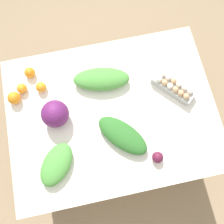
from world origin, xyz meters
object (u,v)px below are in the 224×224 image
orange_1 (30,73)px  orange_2 (14,98)px  greens_bunch_dandelion (56,164)px  orange_3 (22,88)px  beet_root (158,157)px  greens_bunch_beet_tops (123,135)px  orange_0 (41,87)px  cabbage_purple (55,114)px  greens_bunch_kale (101,79)px  egg_carton (173,87)px

orange_1 → orange_2: size_ratio=0.86×
greens_bunch_dandelion → orange_3: greens_bunch_dandelion is taller
beet_root → orange_1: same height
greens_bunch_beet_tops → orange_0: bearing=-43.3°
cabbage_purple → greens_bunch_kale: cabbage_purple is taller
greens_bunch_kale → beet_root: bearing=112.4°
greens_bunch_kale → greens_bunch_dandelion: bearing=52.3°
cabbage_purple → orange_1: 0.36m
egg_carton → orange_1: (0.91, -0.30, -0.01)m
greens_bunch_dandelion → beet_root: (-0.61, 0.08, -0.01)m
cabbage_purple → beet_root: bearing=145.5°
beet_root → greens_bunch_dandelion: bearing=-8.0°
cabbage_purple → egg_carton: (-0.78, -0.04, -0.04)m
greens_bunch_dandelion → orange_2: (0.21, -0.48, -0.00)m
greens_bunch_beet_tops → orange_2: 0.74m
greens_bunch_beet_tops → orange_1: size_ratio=4.99×
greens_bunch_beet_tops → greens_bunch_kale: bearing=-82.1°
greens_bunch_dandelion → orange_0: size_ratio=4.04×
cabbage_purple → egg_carton: bearing=-177.4°
cabbage_purple → greens_bunch_kale: (-0.33, -0.18, -0.04)m
egg_carton → greens_bunch_beet_tops: (0.40, 0.25, -0.00)m
greens_bunch_kale → orange_3: (0.52, -0.05, -0.01)m
cabbage_purple → orange_1: size_ratio=2.45×
orange_0 → orange_2: 0.18m
beet_root → greens_bunch_beet_tops: bearing=-44.1°
greens_bunch_dandelion → beet_root: bearing=172.0°
egg_carton → greens_bunch_beet_tops: size_ratio=0.79×
egg_carton → greens_bunch_dandelion: (0.83, 0.34, -0.00)m
greens_bunch_dandelion → orange_1: 0.64m
orange_2 → egg_carton: bearing=172.3°
greens_bunch_kale → orange_1: bearing=-18.2°
egg_carton → cabbage_purple: bearing=50.5°
greens_bunch_beet_tops → orange_1: greens_bunch_beet_tops is taller
greens_bunch_beet_tops → orange_3: bearing=-37.6°
greens_bunch_beet_tops → beet_root: (-0.18, 0.17, -0.01)m
cabbage_purple → orange_2: (0.25, -0.18, -0.05)m
beet_root → orange_3: 0.98m
egg_carton → beet_root: egg_carton is taller
greens_bunch_kale → beet_root: 0.62m
cabbage_purple → orange_2: 0.31m
greens_bunch_beet_tops → orange_0: greens_bunch_beet_tops is taller
egg_carton → greens_bunch_dandelion: egg_carton is taller
greens_bunch_kale → orange_3: greens_bunch_kale is taller
cabbage_purple → greens_bunch_beet_tops: size_ratio=0.49×
egg_carton → orange_0: (0.85, -0.18, -0.01)m
greens_bunch_kale → greens_bunch_dandelion: (0.37, 0.48, -0.01)m
egg_carton → greens_bunch_beet_tops: bearing=79.7°
orange_2 → orange_3: bearing=-132.6°
orange_3 → greens_bunch_beet_tops: bearing=142.4°
greens_bunch_kale → beet_root: greens_bunch_kale is taller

